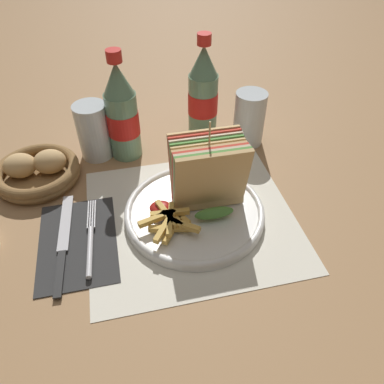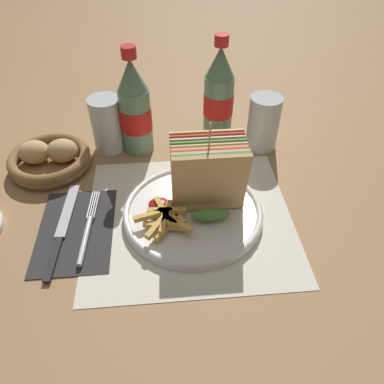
{
  "view_description": "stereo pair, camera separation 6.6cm",
  "coord_description": "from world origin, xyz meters",
  "px_view_note": "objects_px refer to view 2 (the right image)",
  "views": [
    {
      "loc": [
        -0.13,
        -0.44,
        0.48
      ],
      "look_at": [
        -0.02,
        0.04,
        0.04
      ],
      "focal_mm": 35.0,
      "sensor_mm": 36.0,
      "label": 1
    },
    {
      "loc": [
        -0.06,
        -0.45,
        0.48
      ],
      "look_at": [
        -0.02,
        0.04,
        0.04
      ],
      "focal_mm": 35.0,
      "sensor_mm": 36.0,
      "label": 2
    }
  ],
  "objects_px": {
    "glass_near": "(263,126)",
    "bread_basket": "(50,159)",
    "plate_main": "(193,212)",
    "fork": "(87,232)",
    "coke_bottle_near": "(135,110)",
    "club_sandwich": "(208,176)",
    "glass_far": "(108,128)",
    "knife": "(62,229)",
    "coke_bottle_far": "(219,96)"
  },
  "relations": [
    {
      "from": "fork",
      "to": "coke_bottle_far",
      "type": "xyz_separation_m",
      "value": [
        0.26,
        0.29,
        0.09
      ]
    },
    {
      "from": "coke_bottle_near",
      "to": "glass_near",
      "type": "relative_size",
      "value": 1.91
    },
    {
      "from": "plate_main",
      "to": "fork",
      "type": "relative_size",
      "value": 1.45
    },
    {
      "from": "knife",
      "to": "coke_bottle_far",
      "type": "bearing_deg",
      "value": 45.35
    },
    {
      "from": "club_sandwich",
      "to": "coke_bottle_near",
      "type": "distance_m",
      "value": 0.24
    },
    {
      "from": "plate_main",
      "to": "coke_bottle_far",
      "type": "bearing_deg",
      "value": 73.1
    },
    {
      "from": "knife",
      "to": "glass_far",
      "type": "relative_size",
      "value": 1.86
    },
    {
      "from": "glass_far",
      "to": "bread_basket",
      "type": "relative_size",
      "value": 0.72
    },
    {
      "from": "fork",
      "to": "coke_bottle_far",
      "type": "relative_size",
      "value": 0.76
    },
    {
      "from": "bread_basket",
      "to": "club_sandwich",
      "type": "bearing_deg",
      "value": -26.58
    },
    {
      "from": "club_sandwich",
      "to": "knife",
      "type": "distance_m",
      "value": 0.27
    },
    {
      "from": "glass_near",
      "to": "coke_bottle_near",
      "type": "bearing_deg",
      "value": 177.1
    },
    {
      "from": "knife",
      "to": "coke_bottle_far",
      "type": "height_order",
      "value": "coke_bottle_far"
    },
    {
      "from": "club_sandwich",
      "to": "coke_bottle_near",
      "type": "xyz_separation_m",
      "value": [
        -0.13,
        0.2,
        0.02
      ]
    },
    {
      "from": "fork",
      "to": "bread_basket",
      "type": "distance_m",
      "value": 0.22
    },
    {
      "from": "fork",
      "to": "coke_bottle_near",
      "type": "relative_size",
      "value": 0.76
    },
    {
      "from": "coke_bottle_far",
      "to": "glass_near",
      "type": "bearing_deg",
      "value": -32.79
    },
    {
      "from": "club_sandwich",
      "to": "knife",
      "type": "relative_size",
      "value": 0.75
    },
    {
      "from": "plate_main",
      "to": "coke_bottle_near",
      "type": "xyz_separation_m",
      "value": [
        -0.1,
        0.22,
        0.09
      ]
    },
    {
      "from": "club_sandwich",
      "to": "glass_near",
      "type": "xyz_separation_m",
      "value": [
        0.14,
        0.19,
        -0.03
      ]
    },
    {
      "from": "bread_basket",
      "to": "plate_main",
      "type": "bearing_deg",
      "value": -31.14
    },
    {
      "from": "plate_main",
      "to": "coke_bottle_near",
      "type": "distance_m",
      "value": 0.25
    },
    {
      "from": "club_sandwich",
      "to": "bread_basket",
      "type": "bearing_deg",
      "value": 153.42
    },
    {
      "from": "plate_main",
      "to": "club_sandwich",
      "type": "distance_m",
      "value": 0.08
    },
    {
      "from": "club_sandwich",
      "to": "glass_near",
      "type": "relative_size",
      "value": 1.39
    },
    {
      "from": "fork",
      "to": "glass_far",
      "type": "relative_size",
      "value": 1.45
    },
    {
      "from": "club_sandwich",
      "to": "bread_basket",
      "type": "distance_m",
      "value": 0.35
    },
    {
      "from": "glass_near",
      "to": "bread_basket",
      "type": "height_order",
      "value": "glass_near"
    },
    {
      "from": "club_sandwich",
      "to": "glass_near",
      "type": "bearing_deg",
      "value": 53.1
    },
    {
      "from": "knife",
      "to": "fork",
      "type": "bearing_deg",
      "value": -14.32
    },
    {
      "from": "plate_main",
      "to": "glass_far",
      "type": "height_order",
      "value": "glass_far"
    },
    {
      "from": "fork",
      "to": "glass_near",
      "type": "relative_size",
      "value": 1.45
    },
    {
      "from": "glass_near",
      "to": "glass_far",
      "type": "bearing_deg",
      "value": 175.92
    },
    {
      "from": "knife",
      "to": "glass_near",
      "type": "bearing_deg",
      "value": 32.25
    },
    {
      "from": "glass_near",
      "to": "bread_basket",
      "type": "xyz_separation_m",
      "value": [
        -0.45,
        -0.03,
        -0.03
      ]
    },
    {
      "from": "coke_bottle_far",
      "to": "bread_basket",
      "type": "height_order",
      "value": "coke_bottle_far"
    },
    {
      "from": "glass_far",
      "to": "glass_near",
      "type": "bearing_deg",
      "value": -4.08
    },
    {
      "from": "knife",
      "to": "coke_bottle_near",
      "type": "relative_size",
      "value": 0.97
    },
    {
      "from": "knife",
      "to": "coke_bottle_near",
      "type": "height_order",
      "value": "coke_bottle_near"
    },
    {
      "from": "bread_basket",
      "to": "knife",
      "type": "bearing_deg",
      "value": -74.33
    },
    {
      "from": "club_sandwich",
      "to": "glass_far",
      "type": "relative_size",
      "value": 1.39
    },
    {
      "from": "plate_main",
      "to": "bread_basket",
      "type": "xyz_separation_m",
      "value": [
        -0.28,
        0.17,
        0.01
      ]
    },
    {
      "from": "coke_bottle_near",
      "to": "bread_basket",
      "type": "xyz_separation_m",
      "value": [
        -0.18,
        -0.05,
        -0.08
      ]
    },
    {
      "from": "club_sandwich",
      "to": "bread_basket",
      "type": "height_order",
      "value": "club_sandwich"
    },
    {
      "from": "fork",
      "to": "glass_far",
      "type": "bearing_deg",
      "value": 88.25
    },
    {
      "from": "club_sandwich",
      "to": "fork",
      "type": "bearing_deg",
      "value": -167.73
    },
    {
      "from": "plate_main",
      "to": "bread_basket",
      "type": "height_order",
      "value": "bread_basket"
    },
    {
      "from": "coke_bottle_near",
      "to": "club_sandwich",
      "type": "bearing_deg",
      "value": -57.95
    },
    {
      "from": "glass_far",
      "to": "knife",
      "type": "bearing_deg",
      "value": -105.19
    },
    {
      "from": "plate_main",
      "to": "fork",
      "type": "distance_m",
      "value": 0.18
    }
  ]
}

